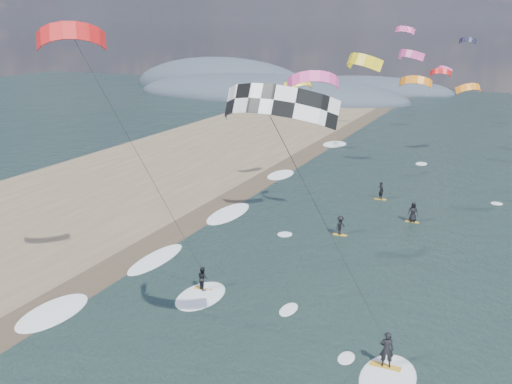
% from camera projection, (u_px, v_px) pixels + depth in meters
% --- Properties ---
extents(wet_sand_strip, '(3.00, 240.00, 0.00)m').
position_uv_depth(wet_sand_strip, '(89.00, 283.00, 36.89)').
color(wet_sand_strip, '#382D23').
rests_on(wet_sand_strip, ground).
extents(coastal_hills, '(80.00, 41.00, 15.00)m').
position_uv_depth(coastal_hills, '(260.00, 92.00, 135.04)').
color(coastal_hills, '#3D4756').
rests_on(coastal_hills, ground).
extents(kitesurfer_near_a, '(7.94, 8.47, 14.64)m').
position_uv_depth(kitesurfer_near_a, '(290.00, 160.00, 21.62)').
color(kitesurfer_near_a, gold).
rests_on(kitesurfer_near_a, ground).
extents(kitesurfer_near_b, '(6.85, 8.92, 16.68)m').
position_uv_depth(kitesurfer_near_b, '(121.00, 132.00, 30.17)').
color(kitesurfer_near_b, gold).
rests_on(kitesurfer_near_b, ground).
extents(far_kitesurfers, '(5.72, 11.57, 1.75)m').
position_uv_depth(far_kitesurfers, '(376.00, 212.00, 47.77)').
color(far_kitesurfers, gold).
rests_on(far_kitesurfers, ground).
extents(bg_kite_field, '(16.33, 65.77, 7.66)m').
position_uv_depth(bg_kite_field, '(410.00, 63.00, 65.18)').
color(bg_kite_field, orange).
rests_on(bg_kite_field, ground).
extents(shoreline_surf, '(2.40, 79.40, 0.11)m').
position_uv_depth(shoreline_surf, '(148.00, 259.00, 40.52)').
color(shoreline_surf, white).
rests_on(shoreline_surf, ground).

